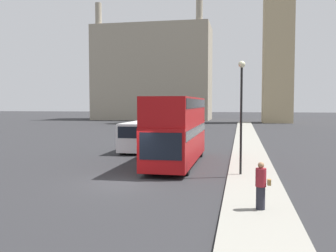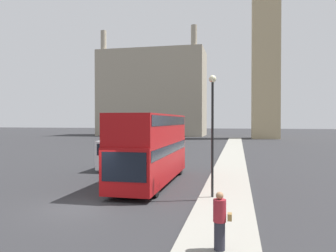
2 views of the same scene
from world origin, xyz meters
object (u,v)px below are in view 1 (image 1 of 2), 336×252
(white_van, at_px, (140,136))
(street_lamp, at_px, (241,101))
(red_double_decker_bus, at_px, (177,127))
(parked_sedan, at_px, (169,129))
(pedestrian, at_px, (261,186))

(white_van, relative_size, street_lamp, 1.01)
(red_double_decker_bus, height_order, white_van, red_double_decker_bus)
(white_van, xyz_separation_m, parked_sedan, (-0.78, 16.92, -0.61))
(red_double_decker_bus, bearing_deg, parked_sedan, 102.14)
(red_double_decker_bus, distance_m, street_lamp, 5.58)
(red_double_decker_bus, bearing_deg, street_lamp, -41.27)
(red_double_decker_bus, relative_size, parked_sedan, 2.35)
(red_double_decker_bus, bearing_deg, white_van, 125.18)
(red_double_decker_bus, xyz_separation_m, street_lamp, (4.00, -3.51, 1.66))
(pedestrian, bearing_deg, red_double_decker_bus, 115.10)
(red_double_decker_bus, xyz_separation_m, pedestrian, (4.72, -10.08, -1.39))
(red_double_decker_bus, distance_m, white_van, 7.23)
(pedestrian, xyz_separation_m, street_lamp, (-0.72, 6.57, 3.05))
(parked_sedan, bearing_deg, white_van, -87.35)
(street_lamp, height_order, parked_sedan, street_lamp)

